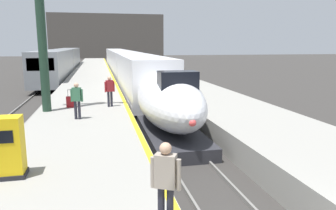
{
  "coord_description": "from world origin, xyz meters",
  "views": [
    {
      "loc": [
        -3.22,
        -3.98,
        4.44
      ],
      "look_at": [
        -0.27,
        9.69,
        1.8
      ],
      "focal_mm": 34.34,
      "sensor_mm": 36.0,
      "label": 1
    }
  ],
  "objects_px": {
    "highspeed_train_main": "(126,66)",
    "rolling_suitcase": "(70,102)",
    "passenger_mid_platform": "(77,98)",
    "passenger_near_edge": "(110,89)",
    "ticket_machine_yellow": "(9,149)",
    "regional_train_adjacent": "(63,61)",
    "passenger_far_waiting": "(166,180)"
  },
  "relations": [
    {
      "from": "rolling_suitcase",
      "to": "passenger_mid_platform",
      "type": "bearing_deg",
      "value": -79.39
    },
    {
      "from": "rolling_suitcase",
      "to": "ticket_machine_yellow",
      "type": "bearing_deg",
      "value": -94.51
    },
    {
      "from": "regional_train_adjacent",
      "to": "rolling_suitcase",
      "type": "height_order",
      "value": "regional_train_adjacent"
    },
    {
      "from": "passenger_far_waiting",
      "to": "passenger_mid_platform",
      "type": "bearing_deg",
      "value": 102.36
    },
    {
      "from": "regional_train_adjacent",
      "to": "rolling_suitcase",
      "type": "distance_m",
      "value": 29.8
    },
    {
      "from": "highspeed_train_main",
      "to": "rolling_suitcase",
      "type": "relative_size",
      "value": 59.04
    },
    {
      "from": "regional_train_adjacent",
      "to": "passenger_far_waiting",
      "type": "relative_size",
      "value": 21.66
    },
    {
      "from": "regional_train_adjacent",
      "to": "passenger_mid_platform",
      "type": "height_order",
      "value": "regional_train_adjacent"
    },
    {
      "from": "highspeed_train_main",
      "to": "regional_train_adjacent",
      "type": "xyz_separation_m",
      "value": [
        -8.1,
        8.67,
        0.18
      ]
    },
    {
      "from": "regional_train_adjacent",
      "to": "passenger_near_edge",
      "type": "relative_size",
      "value": 21.66
    },
    {
      "from": "highspeed_train_main",
      "to": "ticket_machine_yellow",
      "type": "distance_m",
      "value": 30.89
    },
    {
      "from": "regional_train_adjacent",
      "to": "rolling_suitcase",
      "type": "relative_size",
      "value": 37.27
    },
    {
      "from": "passenger_near_edge",
      "to": "ticket_machine_yellow",
      "type": "bearing_deg",
      "value": -107.45
    },
    {
      "from": "passenger_mid_platform",
      "to": "highspeed_train_main",
      "type": "bearing_deg",
      "value": 79.97
    },
    {
      "from": "highspeed_train_main",
      "to": "passenger_near_edge",
      "type": "height_order",
      "value": "highspeed_train_main"
    },
    {
      "from": "passenger_far_waiting",
      "to": "rolling_suitcase",
      "type": "xyz_separation_m",
      "value": [
        -2.69,
        12.7,
        -0.69
      ]
    },
    {
      "from": "passenger_near_edge",
      "to": "highspeed_train_main",
      "type": "bearing_deg",
      "value": 82.85
    },
    {
      "from": "regional_train_adjacent",
      "to": "passenger_mid_platform",
      "type": "bearing_deg",
      "value": -83.25
    },
    {
      "from": "passenger_near_edge",
      "to": "passenger_far_waiting",
      "type": "relative_size",
      "value": 1.0
    },
    {
      "from": "rolling_suitcase",
      "to": "ticket_machine_yellow",
      "type": "relative_size",
      "value": 0.61
    },
    {
      "from": "highspeed_train_main",
      "to": "passenger_mid_platform",
      "type": "xyz_separation_m",
      "value": [
        -4.24,
        -23.96,
        0.09
      ]
    },
    {
      "from": "passenger_near_edge",
      "to": "regional_train_adjacent",
      "type": "bearing_deg",
      "value": 100.33
    },
    {
      "from": "rolling_suitcase",
      "to": "ticket_machine_yellow",
      "type": "height_order",
      "value": "ticket_machine_yellow"
    },
    {
      "from": "passenger_near_edge",
      "to": "ticket_machine_yellow",
      "type": "relative_size",
      "value": 1.06
    },
    {
      "from": "passenger_near_edge",
      "to": "rolling_suitcase",
      "type": "bearing_deg",
      "value": 173.17
    },
    {
      "from": "passenger_mid_platform",
      "to": "passenger_far_waiting",
      "type": "xyz_separation_m",
      "value": [
        2.12,
        -9.68,
        0.0
      ]
    },
    {
      "from": "passenger_near_edge",
      "to": "ticket_machine_yellow",
      "type": "distance_m",
      "value": 9.65
    },
    {
      "from": "passenger_far_waiting",
      "to": "regional_train_adjacent",
      "type": "bearing_deg",
      "value": 98.05
    },
    {
      "from": "passenger_far_waiting",
      "to": "passenger_near_edge",
      "type": "bearing_deg",
      "value": 92.49
    },
    {
      "from": "passenger_mid_platform",
      "to": "passenger_far_waiting",
      "type": "relative_size",
      "value": 1.0
    },
    {
      "from": "highspeed_train_main",
      "to": "passenger_mid_platform",
      "type": "distance_m",
      "value": 24.33
    },
    {
      "from": "highspeed_train_main",
      "to": "passenger_near_edge",
      "type": "bearing_deg",
      "value": -97.15
    }
  ]
}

